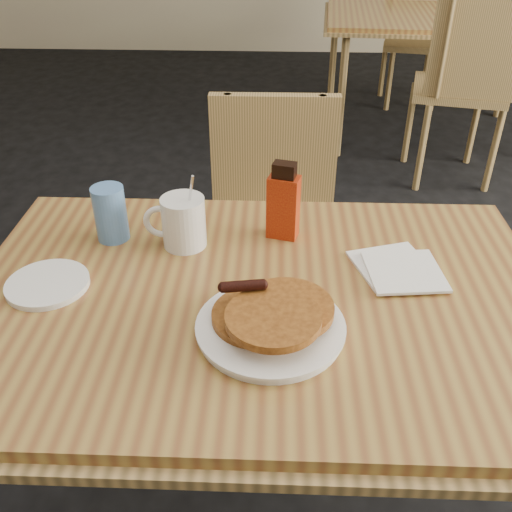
% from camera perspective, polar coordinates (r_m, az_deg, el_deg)
% --- Properties ---
extents(main_table, '(1.18, 0.80, 0.75)m').
position_cam_1_polar(main_table, '(1.13, 0.24, -5.50)').
color(main_table, '#A47F3A').
rests_on(main_table, floor).
extents(neighbor_table, '(1.46, 1.04, 0.75)m').
position_cam_1_polar(neighbor_table, '(3.84, 18.06, 21.45)').
color(neighbor_table, '#A47F3A').
rests_on(neighbor_table, floor).
extents(chair_main_far, '(0.40, 0.40, 0.88)m').
position_cam_1_polar(chair_main_far, '(1.82, 1.65, 4.18)').
color(chair_main_far, tan).
rests_on(chair_main_far, floor).
extents(chair_neighbor_far, '(0.47, 0.48, 0.89)m').
position_cam_1_polar(chair_neighbor_far, '(4.58, 15.39, 21.23)').
color(chair_neighbor_far, tan).
rests_on(chair_neighbor_far, floor).
extents(chair_neighbor_near, '(0.55, 0.55, 1.02)m').
position_cam_1_polar(chair_neighbor_near, '(3.18, 20.46, 16.80)').
color(chair_neighbor_near, tan).
rests_on(chair_neighbor_near, floor).
extents(pancake_plate, '(0.26, 0.26, 0.08)m').
position_cam_1_polar(pancake_plate, '(1.00, 1.52, -6.54)').
color(pancake_plate, white).
rests_on(pancake_plate, main_table).
extents(coffee_mug, '(0.13, 0.09, 0.18)m').
position_cam_1_polar(coffee_mug, '(1.23, -7.40, 3.46)').
color(coffee_mug, white).
rests_on(coffee_mug, main_table).
extents(syrup_bottle, '(0.07, 0.06, 0.18)m').
position_cam_1_polar(syrup_bottle, '(1.24, 2.76, 5.29)').
color(syrup_bottle, maroon).
rests_on(syrup_bottle, main_table).
extents(napkin_stack, '(0.19, 0.20, 0.01)m').
position_cam_1_polar(napkin_stack, '(1.19, 14.05, -1.24)').
color(napkin_stack, white).
rests_on(napkin_stack, main_table).
extents(blue_tumbler, '(0.08, 0.08, 0.12)m').
position_cam_1_polar(blue_tumbler, '(1.28, -14.35, 4.14)').
color(blue_tumbler, '#588BCF').
rests_on(blue_tumbler, main_table).
extents(side_saucer, '(0.18, 0.18, 0.01)m').
position_cam_1_polar(side_saucer, '(1.19, -20.12, -2.65)').
color(side_saucer, white).
rests_on(side_saucer, main_table).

